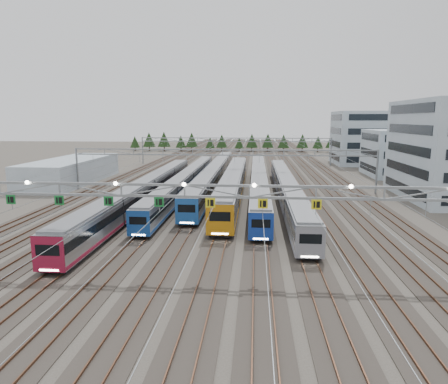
# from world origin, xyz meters

# --- Properties ---
(ground) EXTENTS (400.00, 400.00, 0.00)m
(ground) POSITION_xyz_m (0.00, 0.00, 0.00)
(ground) COLOR #47423A
(ground) RESTS_ON ground
(track_bed) EXTENTS (54.00, 260.00, 5.42)m
(track_bed) POSITION_xyz_m (0.00, 100.00, 1.49)
(track_bed) COLOR #2D2823
(track_bed) RESTS_ON ground
(train_a) EXTENTS (2.87, 61.70, 3.74)m
(train_a) POSITION_xyz_m (-11.25, 28.04, 2.12)
(train_a) COLOR black
(train_a) RESTS_ON ground
(train_b) EXTENTS (2.65, 63.03, 3.45)m
(train_b) POSITION_xyz_m (-6.75, 39.66, 1.97)
(train_b) COLOR black
(train_b) RESTS_ON ground
(train_c) EXTENTS (2.94, 67.61, 3.83)m
(train_c) POSITION_xyz_m (-2.25, 47.31, 2.17)
(train_c) COLOR black
(train_c) RESTS_ON ground
(train_d) EXTENTS (3.19, 52.15, 4.17)m
(train_d) POSITION_xyz_m (2.25, 35.00, 2.34)
(train_d) COLOR black
(train_d) RESTS_ON ground
(train_e) EXTENTS (2.75, 65.87, 3.57)m
(train_e) POSITION_xyz_m (6.75, 40.61, 2.04)
(train_e) COLOR black
(train_e) RESTS_ON ground
(train_f) EXTENTS (2.81, 58.44, 3.65)m
(train_f) POSITION_xyz_m (11.25, 31.57, 2.08)
(train_f) COLOR black
(train_f) RESTS_ON ground
(gantry_near) EXTENTS (56.36, 0.61, 8.08)m
(gantry_near) POSITION_xyz_m (-0.05, -0.12, 7.09)
(gantry_near) COLOR gray
(gantry_near) RESTS_ON ground
(gantry_mid) EXTENTS (56.36, 0.36, 8.00)m
(gantry_mid) POSITION_xyz_m (0.00, 40.00, 6.39)
(gantry_mid) COLOR gray
(gantry_mid) RESTS_ON ground
(gantry_far) EXTENTS (56.36, 0.36, 8.00)m
(gantry_far) POSITION_xyz_m (0.00, 85.00, 6.39)
(gantry_far) COLOR gray
(gantry_far) RESTS_ON ground
(depot_bldg_mid) EXTENTS (14.00, 16.00, 10.84)m
(depot_bldg_mid) POSITION_xyz_m (39.85, 63.67, 5.42)
(depot_bldg_mid) COLOR #9CAFBA
(depot_bldg_mid) RESTS_ON ground
(depot_bldg_north) EXTENTS (22.00, 18.00, 15.57)m
(depot_bldg_north) POSITION_xyz_m (40.87, 89.30, 7.78)
(depot_bldg_north) COLOR #9CAFBA
(depot_bldg_north) RESTS_ON ground
(west_shed) EXTENTS (10.00, 30.00, 4.99)m
(west_shed) POSITION_xyz_m (-33.12, 48.35, 2.50)
(west_shed) COLOR #9CAFBA
(west_shed) RESTS_ON ground
(treeline) EXTENTS (100.10, 5.60, 7.02)m
(treeline) POSITION_xyz_m (2.25, 132.60, 4.23)
(treeline) COLOR #332114
(treeline) RESTS_ON ground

